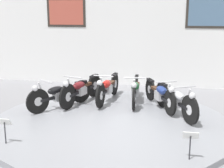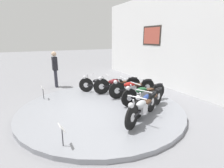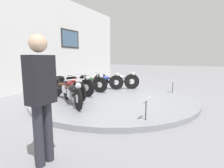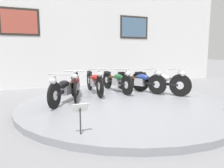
% 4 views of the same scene
% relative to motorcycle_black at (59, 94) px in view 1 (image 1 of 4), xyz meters
% --- Properties ---
extents(ground_plane, '(60.00, 60.00, 0.00)m').
position_rel_motorcycle_black_xyz_m(ground_plane, '(1.47, -0.61, -0.51)').
color(ground_plane, gray).
extents(display_platform, '(5.46, 5.46, 0.13)m').
position_rel_motorcycle_black_xyz_m(display_platform, '(1.47, -0.61, -0.44)').
color(display_platform, gray).
rests_on(display_platform, ground_plane).
extents(back_wall, '(14.00, 0.22, 4.58)m').
position_rel_motorcycle_black_xyz_m(back_wall, '(1.47, 3.50, 1.78)').
color(back_wall, white).
rests_on(back_wall, ground_plane).
extents(motorcycle_black, '(1.16, 1.66, 0.79)m').
position_rel_motorcycle_black_xyz_m(motorcycle_black, '(0.00, 0.00, 0.00)').
color(motorcycle_black, black).
rests_on(motorcycle_black, display_platform).
extents(motorcycle_maroon, '(0.67, 1.96, 0.81)m').
position_rel_motorcycle_black_xyz_m(motorcycle_maroon, '(0.41, 0.55, 0.02)').
color(motorcycle_maroon, black).
rests_on(motorcycle_maroon, display_platform).
extents(motorcycle_red, '(0.54, 2.01, 0.81)m').
position_rel_motorcycle_black_xyz_m(motorcycle_red, '(1.08, 0.86, 0.02)').
color(motorcycle_red, black).
rests_on(motorcycle_red, display_platform).
extents(motorcycle_green, '(0.54, 1.98, 0.79)m').
position_rel_motorcycle_black_xyz_m(motorcycle_green, '(1.85, 0.86, 0.00)').
color(motorcycle_green, black).
rests_on(motorcycle_green, display_platform).
extents(motorcycle_blue, '(0.88, 1.81, 0.79)m').
position_rel_motorcycle_black_xyz_m(motorcycle_blue, '(2.53, 0.55, -0.00)').
color(motorcycle_blue, black).
rests_on(motorcycle_blue, display_platform).
extents(motorcycle_silver, '(1.01, 1.79, 0.81)m').
position_rel_motorcycle_black_xyz_m(motorcycle_silver, '(2.93, -0.00, 0.02)').
color(motorcycle_silver, black).
rests_on(motorcycle_silver, display_platform).
extents(info_placard_front_left, '(0.26, 0.11, 0.51)m').
position_rel_motorcycle_black_xyz_m(info_placard_front_left, '(-0.23, -2.29, -0.01)').
color(info_placard_front_left, '#333338').
rests_on(info_placard_front_left, display_platform).
extents(info_placard_front_centre, '(0.26, 0.11, 0.51)m').
position_rel_motorcycle_black_xyz_m(info_placard_front_centre, '(3.16, -2.29, -0.01)').
color(info_placard_front_centre, '#333338').
rests_on(info_placard_front_centre, display_platform).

